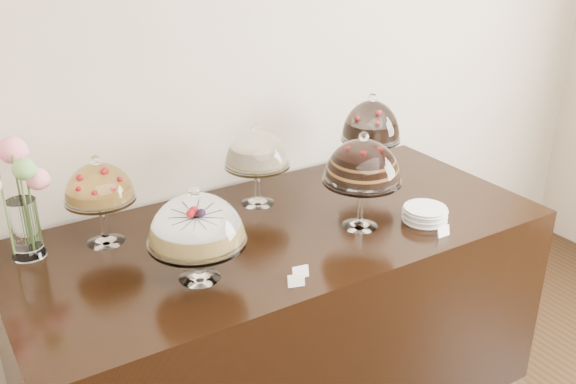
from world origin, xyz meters
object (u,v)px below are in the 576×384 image
cake_stand_choco_layer (363,164)px  plate_stack (425,214)px  cake_stand_cheesecake (257,152)px  flower_vase (14,194)px  cake_stand_sugar_sponge (196,224)px  cake_stand_dark_choco (371,125)px  cake_stand_fruit_tart (99,187)px  display_counter (282,318)px

cake_stand_choco_layer → plate_stack: size_ratio=2.24×
cake_stand_cheesecake → flower_vase: size_ratio=0.85×
cake_stand_sugar_sponge → cake_stand_cheesecake: bearing=42.4°
cake_stand_choco_layer → flower_vase: flower_vase is taller
cake_stand_sugar_sponge → cake_stand_dark_choco: (1.07, 0.39, 0.06)m
cake_stand_cheesecake → cake_stand_choco_layer: bearing=-59.4°
cake_stand_sugar_sponge → cake_stand_fruit_tart: (-0.20, 0.44, 0.02)m
plate_stack → cake_stand_cheesecake: bearing=134.0°
cake_stand_dark_choco → cake_stand_sugar_sponge: bearing=-159.8°
cake_stand_choco_layer → cake_stand_fruit_tart: cake_stand_choco_layer is taller
cake_stand_dark_choco → plate_stack: 0.54m
cake_stand_cheesecake → plate_stack: size_ratio=2.03×
cake_stand_cheesecake → cake_stand_dark_choco: 0.59m
cake_stand_cheesecake → cake_stand_dark_choco: size_ratio=0.87×
cake_stand_dark_choco → cake_stand_fruit_tart: bearing=177.7°
display_counter → flower_vase: 1.22m
cake_stand_fruit_tart → display_counter: bearing=-22.0°
display_counter → cake_stand_dark_choco: 0.98m
cake_stand_fruit_tart → flower_vase: flower_vase is taller
cake_stand_choco_layer → flower_vase: bearing=158.9°
cake_stand_cheesecake → flower_vase: bearing=176.9°
cake_stand_cheesecake → display_counter: bearing=-97.6°
cake_stand_cheesecake → plate_stack: bearing=-46.0°
cake_stand_sugar_sponge → plate_stack: 1.02m
cake_stand_choco_layer → cake_stand_fruit_tart: 1.03m
display_counter → flower_vase: bearing=161.5°
cake_stand_dark_choco → flower_vase: 1.57m
display_counter → flower_vase: size_ratio=5.03×
display_counter → plate_stack: 0.77m
display_counter → cake_stand_fruit_tart: 0.98m
display_counter → cake_stand_fruit_tart: size_ratio=6.03×
cake_stand_choco_layer → cake_stand_fruit_tart: bearing=155.9°
cake_stand_sugar_sponge → flower_vase: bearing=134.9°
display_counter → cake_stand_choco_layer: (0.28, -0.16, 0.72)m
display_counter → cake_stand_dark_choco: bearing=19.0°
cake_stand_fruit_tart → cake_stand_choco_layer: bearing=-24.1°
display_counter → cake_stand_choco_layer: cake_stand_choco_layer is taller
display_counter → plate_stack: size_ratio=11.99×
cake_stand_sugar_sponge → cake_stand_dark_choco: size_ratio=0.83×
flower_vase → cake_stand_choco_layer: bearing=-21.1°
plate_stack → cake_stand_dark_choco: bearing=80.9°
cake_stand_choco_layer → cake_stand_dark_choco: cake_stand_dark_choco is taller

